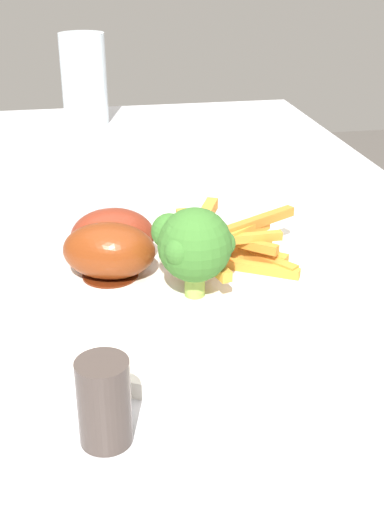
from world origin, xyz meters
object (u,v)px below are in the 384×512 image
Objects in this scene: chicken_drumstick_near at (115,251)px; water_glass at (84,79)px; dinner_plate at (192,285)px; broccoli_floret_front at (192,244)px; carrot_fries_pile at (226,241)px; pepper_shaker at (104,402)px; chicken_drumstick_far at (119,236)px; dining_table at (141,371)px.

chicken_drumstick_near is 0.93× the size of water_glass.
dinner_plate is 0.57m from water_glass.
broccoli_floret_front reaches higher than carrot_fries_pile.
carrot_fries_pile is 0.22m from pepper_shaker.
broccoli_floret_front reaches higher than chicken_drumstick_far.
dinner_plate is 0.05m from carrot_fries_pile.
chicken_drumstick_near reaches higher than dining_table.
water_glass is 0.73m from pepper_shaker.
dinner_plate is at bearing -173.74° from water_glass.
dinner_plate is 2.32× the size of chicken_drumstick_near.
chicken_drumstick_far reaches higher than dinner_plate.
carrot_fries_pile is 0.09m from chicken_drumstick_far.
broccoli_floret_front reaches higher than chicken_drumstick_near.
chicken_drumstick_near is at bearing 75.55° from dinner_plate.
chicken_drumstick_far reaches higher than pepper_shaker.
dining_table is at bearing -23.95° from chicken_drumstick_near.
carrot_fries_pile is 1.09× the size of water_glass.
chicken_drumstick_near is at bearing 99.55° from carrot_fries_pile.
carrot_fries_pile is (-0.03, -0.07, 0.15)m from dining_table.
pepper_shaker is at bearing 173.76° from chicken_drumstick_near.
pepper_shaker reaches higher than carrot_fries_pile.
broccoli_floret_front is 0.57× the size of chicken_drumstick_near.
carrot_fries_pile reaches higher than dining_table.
pepper_shaker is (-0.19, 0.11, -0.00)m from carrot_fries_pile.
carrot_fries_pile is at bearing -169.69° from water_glass.
broccoli_floret_front reaches higher than dinner_plate.
broccoli_floret_front is at bearing -174.44° from water_glass.
pepper_shaker is (-0.18, 0.02, -0.01)m from chicken_drumstick_near.
dinner_plate reaches higher than dining_table.
dining_table is 0.20m from broccoli_floret_front.
dinner_plate is at bearing -128.52° from chicken_drumstick_far.
broccoli_floret_front is (-0.09, -0.03, 0.17)m from dining_table.
water_glass is at bearing -1.34° from pepper_shaker.
dining_table is at bearing -35.95° from chicken_drumstick_far.
chicken_drumstick_far reaches higher than dining_table.
chicken_drumstick_far reaches higher than chicken_drumstick_near.
chicken_drumstick_near is 0.55m from water_glass.
dining_table is 8.30× the size of carrot_fries_pile.
chicken_drumstick_near is (0.02, 0.06, 0.03)m from dinner_plate.
chicken_drumstick_far reaches higher than carrot_fries_pile.
chicken_drumstick_near is at bearing 156.05° from dining_table.
broccoli_floret_front is 0.07m from chicken_drumstick_near.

